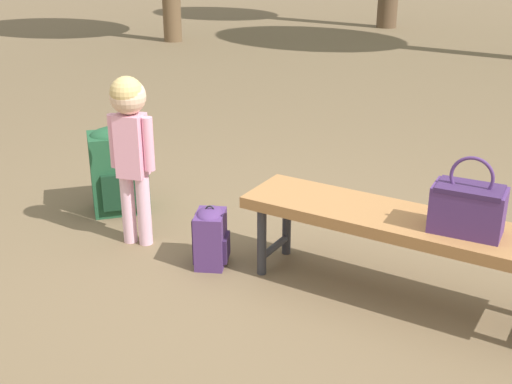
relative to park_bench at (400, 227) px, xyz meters
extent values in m
plane|color=brown|center=(0.75, 0.10, -0.39)|extent=(40.00, 40.00, 0.00)
cube|color=#9E6B3D|center=(0.00, 0.00, 0.03)|extent=(1.62, 0.52, 0.06)
cylinder|color=#2D2D33|center=(0.71, 0.09, -0.20)|extent=(0.05, 0.05, 0.39)
cylinder|color=#2D2D33|center=(0.69, -0.19, -0.20)|extent=(0.05, 0.05, 0.39)
cylinder|color=#2D2D33|center=(0.70, -0.05, -0.29)|extent=(0.06, 0.28, 0.04)
cube|color=#4C2D66|center=(-0.31, 0.04, 0.17)|extent=(0.32, 0.18, 0.22)
cube|color=#39224C|center=(-0.31, 0.04, 0.27)|extent=(0.29, 0.19, 0.02)
torus|color=#4C2D66|center=(-0.31, 0.04, 0.33)|extent=(0.20, 0.02, 0.20)
cylinder|color=#E5B2C6|center=(1.58, 0.09, -0.18)|extent=(0.08, 0.08, 0.43)
cylinder|color=#E5B2C6|center=(1.49, 0.07, -0.18)|extent=(0.08, 0.08, 0.43)
ellipsoid|color=white|center=(1.59, 0.07, -0.37)|extent=(0.07, 0.10, 0.04)
ellipsoid|color=white|center=(1.49, 0.05, -0.37)|extent=(0.07, 0.10, 0.04)
cube|color=pink|center=(1.54, 0.08, 0.21)|extent=(0.18, 0.16, 0.36)
cylinder|color=pink|center=(1.64, 0.10, 0.23)|extent=(0.06, 0.06, 0.31)
cylinder|color=pink|center=(1.43, 0.06, 0.23)|extent=(0.06, 0.06, 0.31)
sphere|color=beige|center=(1.54, 0.08, 0.50)|extent=(0.20, 0.20, 0.20)
sphere|color=tan|center=(1.53, 0.09, 0.52)|extent=(0.19, 0.19, 0.19)
cube|color=#1E4C2D|center=(1.93, -0.27, -0.13)|extent=(0.44, 0.44, 0.53)
ellipsoid|color=#1E4C2D|center=(1.93, -0.27, 0.12)|extent=(0.42, 0.41, 0.12)
cube|color=#13311D|center=(1.83, -0.16, -0.21)|extent=(0.21, 0.20, 0.24)
cube|color=#13311D|center=(1.96, -0.43, -0.13)|extent=(0.06, 0.06, 0.45)
cube|color=#13311D|center=(2.08, -0.32, -0.13)|extent=(0.06, 0.06, 0.45)
torus|color=black|center=(1.93, -0.27, 0.17)|extent=(0.07, 0.07, 0.09)
cube|color=#4C2D66|center=(1.01, 0.12, -0.24)|extent=(0.22, 0.25, 0.31)
ellipsoid|color=#4C2D66|center=(1.01, 0.12, -0.09)|extent=(0.21, 0.24, 0.07)
cube|color=#311D42|center=(0.93, 0.09, -0.28)|extent=(0.07, 0.15, 0.14)
cube|color=#311D42|center=(1.10, 0.10, -0.24)|extent=(0.03, 0.04, 0.26)
cube|color=#311D42|center=(1.07, 0.19, -0.24)|extent=(0.03, 0.04, 0.26)
torus|color=black|center=(1.01, 0.12, -0.06)|extent=(0.05, 0.03, 0.05)
camera|label=1|loc=(-0.69, 2.92, 1.37)|focal=46.25mm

